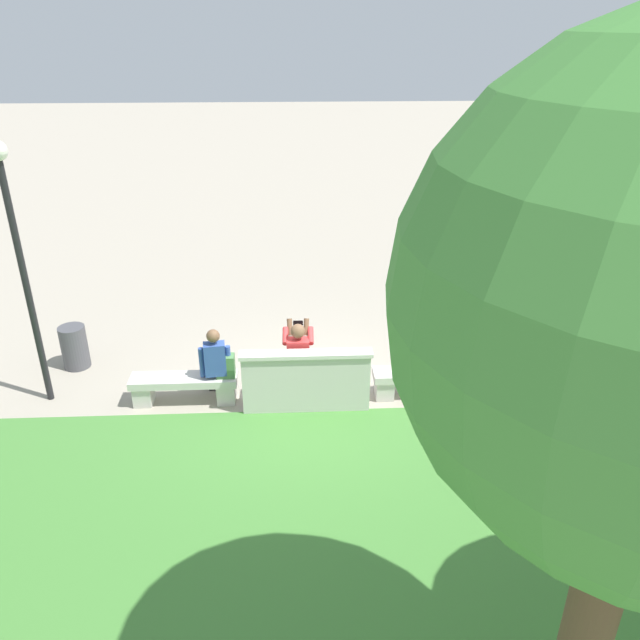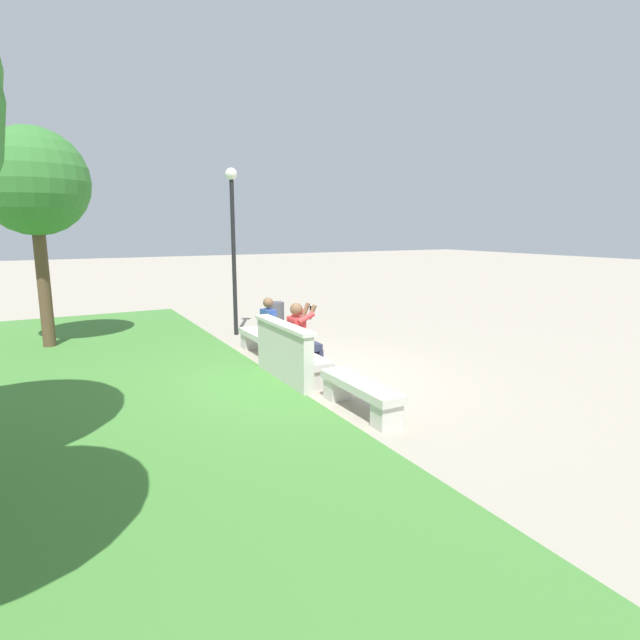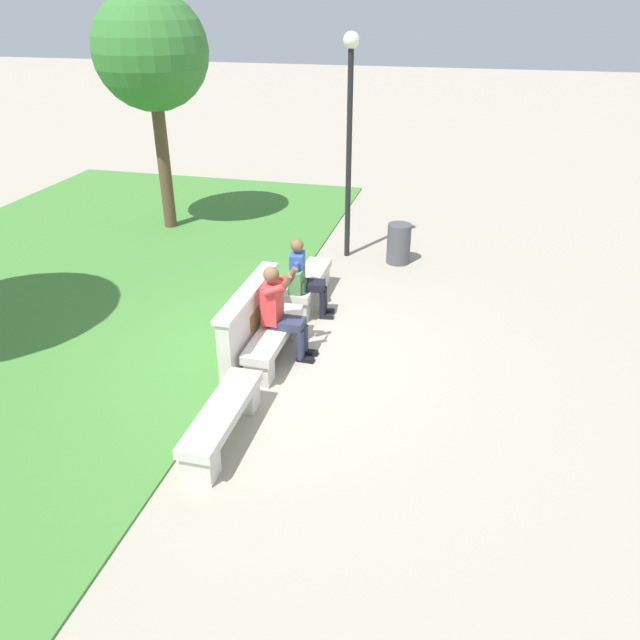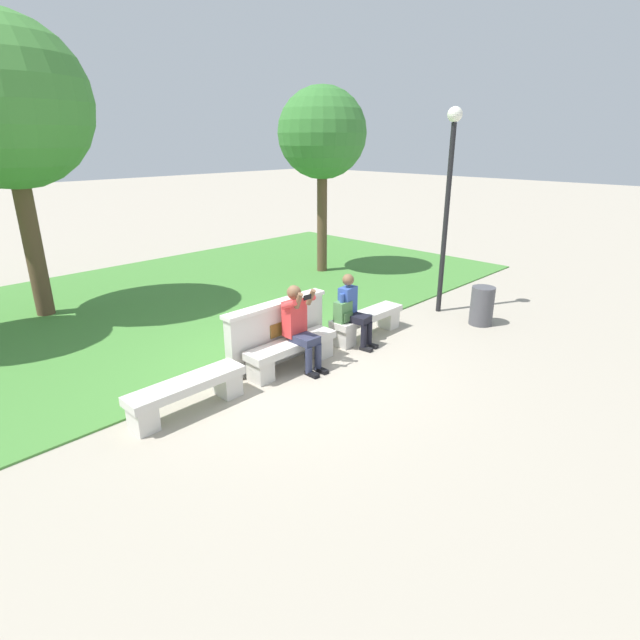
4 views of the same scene
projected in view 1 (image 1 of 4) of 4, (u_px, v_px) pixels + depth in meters
name	position (u px, v px, depth m)	size (l,w,h in m)	color
ground_plane	(306.00, 398.00, 9.82)	(80.00, 80.00, 0.00)	#A89E8C
bench_main	(425.00, 380.00, 9.78)	(1.64, 0.40, 0.45)	beige
bench_near	(306.00, 383.00, 9.70)	(1.64, 0.40, 0.45)	beige
bench_mid	(184.00, 386.00, 9.61)	(1.64, 0.40, 0.45)	beige
backrest_wall_with_plaque	(306.00, 382.00, 9.29)	(1.96, 0.24, 1.01)	beige
person_photographer	(298.00, 355.00, 9.57)	(0.48, 0.73, 1.32)	black
person_distant	(215.00, 361.00, 9.53)	(0.48, 0.70, 1.26)	black
backpack	(226.00, 366.00, 9.49)	(0.28, 0.24, 0.43)	#4C7F47
trash_bin	(74.00, 347.00, 10.57)	(0.44, 0.44, 0.75)	#4C4C51
lamp_post	(17.00, 242.00, 8.70)	(0.28, 0.28, 3.97)	black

